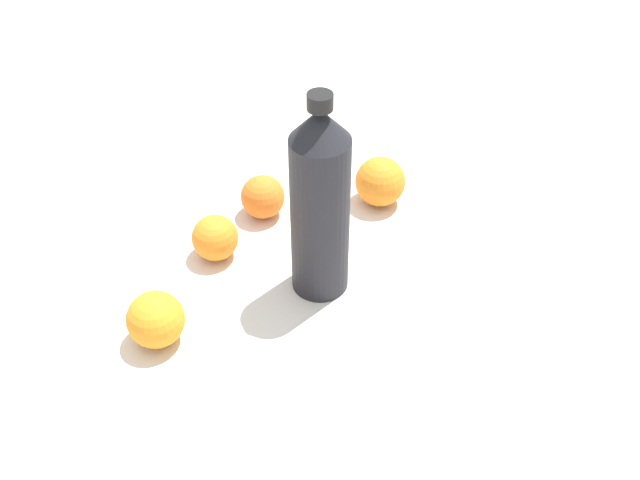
{
  "coord_description": "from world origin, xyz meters",
  "views": [
    {
      "loc": [
        -0.17,
        0.71,
        0.75
      ],
      "look_at": [
        -0.01,
        -0.04,
        0.08
      ],
      "focal_mm": 43.07,
      "sensor_mm": 36.0,
      "label": 1
    }
  ],
  "objects_px": {
    "orange_0": "(156,320)",
    "orange_2": "(380,182)",
    "water_bottle": "(320,203)",
    "orange_1": "(263,197)",
    "orange_3": "(215,238)"
  },
  "relations": [
    {
      "from": "orange_1",
      "to": "orange_2",
      "type": "bearing_deg",
      "value": -158.22
    },
    {
      "from": "water_bottle",
      "to": "orange_2",
      "type": "relative_size",
      "value": 3.87
    },
    {
      "from": "orange_2",
      "to": "orange_1",
      "type": "bearing_deg",
      "value": 21.78
    },
    {
      "from": "orange_0",
      "to": "orange_2",
      "type": "relative_size",
      "value": 0.96
    },
    {
      "from": "orange_0",
      "to": "orange_3",
      "type": "distance_m",
      "value": 0.17
    },
    {
      "from": "water_bottle",
      "to": "orange_2",
      "type": "height_order",
      "value": "water_bottle"
    },
    {
      "from": "water_bottle",
      "to": "orange_0",
      "type": "distance_m",
      "value": 0.26
    },
    {
      "from": "orange_0",
      "to": "orange_2",
      "type": "xyz_separation_m",
      "value": [
        -0.24,
        -0.34,
        0.0
      ]
    },
    {
      "from": "orange_1",
      "to": "orange_2",
      "type": "relative_size",
      "value": 0.86
    },
    {
      "from": "water_bottle",
      "to": "orange_0",
      "type": "xyz_separation_m",
      "value": [
        0.18,
        0.15,
        -0.11
      ]
    },
    {
      "from": "orange_1",
      "to": "orange_0",
      "type": "bearing_deg",
      "value": 76.68
    },
    {
      "from": "water_bottle",
      "to": "orange_3",
      "type": "xyz_separation_m",
      "value": [
        0.16,
        -0.03,
        -0.11
      ]
    },
    {
      "from": "orange_2",
      "to": "orange_3",
      "type": "bearing_deg",
      "value": 39.33
    },
    {
      "from": "orange_0",
      "to": "orange_3",
      "type": "bearing_deg",
      "value": -97.87
    },
    {
      "from": "water_bottle",
      "to": "orange_2",
      "type": "xyz_separation_m",
      "value": [
        -0.05,
        -0.2,
        -0.1
      ]
    }
  ]
}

